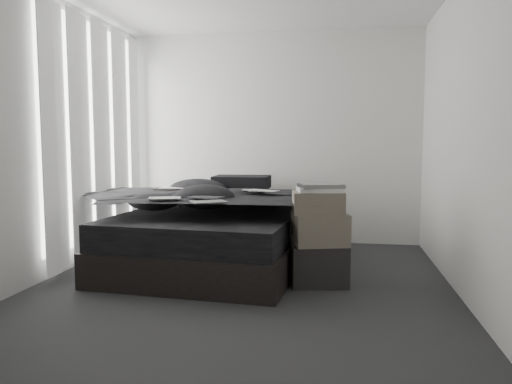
% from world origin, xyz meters
% --- Properties ---
extents(floor, '(3.60, 4.20, 0.01)m').
position_xyz_m(floor, '(0.00, 0.00, 0.00)').
color(floor, '#2B2C2E').
rests_on(floor, ground).
extents(wall_back, '(3.60, 0.01, 2.60)m').
position_xyz_m(wall_back, '(0.00, 2.10, 1.30)').
color(wall_back, silver).
rests_on(wall_back, ground).
extents(wall_front, '(3.60, 0.01, 2.60)m').
position_xyz_m(wall_front, '(0.00, -2.10, 1.30)').
color(wall_front, silver).
rests_on(wall_front, ground).
extents(wall_left, '(0.01, 4.20, 2.60)m').
position_xyz_m(wall_left, '(-1.80, 0.00, 1.30)').
color(wall_left, silver).
rests_on(wall_left, ground).
extents(wall_right, '(0.01, 4.20, 2.60)m').
position_xyz_m(wall_right, '(1.80, 0.00, 1.30)').
color(wall_right, silver).
rests_on(wall_right, ground).
extents(window_left, '(0.02, 2.00, 2.30)m').
position_xyz_m(window_left, '(-1.78, 0.90, 1.35)').
color(window_left, white).
rests_on(window_left, wall_left).
extents(curtain_left, '(0.06, 2.12, 2.48)m').
position_xyz_m(curtain_left, '(-1.73, 0.90, 1.28)').
color(curtain_left, white).
rests_on(curtain_left, wall_left).
extents(bed, '(1.93, 2.43, 0.31)m').
position_xyz_m(bed, '(-0.40, 0.76, 0.16)').
color(bed, black).
rests_on(bed, floor).
extents(mattress, '(1.86, 2.36, 0.24)m').
position_xyz_m(mattress, '(-0.40, 0.76, 0.43)').
color(mattress, black).
rests_on(mattress, bed).
extents(duvet, '(1.85, 2.10, 0.27)m').
position_xyz_m(duvet, '(-0.41, 0.70, 0.69)').
color(duvet, black).
rests_on(duvet, mattress).
extents(pillow_lower, '(0.73, 0.53, 0.16)m').
position_xyz_m(pillow_lower, '(-0.38, 1.65, 0.63)').
color(pillow_lower, black).
rests_on(pillow_lower, mattress).
extents(pillow_upper, '(0.65, 0.46, 0.14)m').
position_xyz_m(pillow_upper, '(-0.31, 1.62, 0.78)').
color(pillow_upper, black).
rests_on(pillow_upper, pillow_lower).
extents(laptop, '(0.43, 0.36, 0.03)m').
position_xyz_m(laptop, '(0.02, 0.78, 0.84)').
color(laptop, silver).
rests_on(laptop, duvet).
extents(comic_a, '(0.33, 0.26, 0.01)m').
position_xyz_m(comic_a, '(-0.73, 0.17, 0.83)').
color(comic_a, black).
rests_on(comic_a, duvet).
extents(comic_b, '(0.33, 0.27, 0.01)m').
position_xyz_m(comic_b, '(-0.39, 0.31, 0.83)').
color(comic_b, black).
rests_on(comic_b, duvet).
extents(comic_c, '(0.34, 0.31, 0.01)m').
position_xyz_m(comic_c, '(-0.27, -0.04, 0.84)').
color(comic_c, black).
rests_on(comic_c, duvet).
extents(side_stand, '(0.45, 0.45, 0.74)m').
position_xyz_m(side_stand, '(-0.99, 1.15, 0.37)').
color(side_stand, black).
rests_on(side_stand, floor).
extents(papers, '(0.29, 0.22, 0.01)m').
position_xyz_m(papers, '(-0.98, 1.14, 0.75)').
color(papers, white).
rests_on(papers, side_stand).
extents(floor_books, '(0.18, 0.20, 0.12)m').
position_xyz_m(floor_books, '(-1.51, 1.08, 0.06)').
color(floor_books, black).
rests_on(floor_books, floor).
extents(box_lower, '(0.55, 0.47, 0.36)m').
position_xyz_m(box_lower, '(0.65, 0.22, 0.18)').
color(box_lower, black).
rests_on(box_lower, floor).
extents(box_mid, '(0.53, 0.47, 0.27)m').
position_xyz_m(box_mid, '(0.66, 0.21, 0.49)').
color(box_mid, '#6A6054').
rests_on(box_mid, box_lower).
extents(box_upper, '(0.48, 0.41, 0.19)m').
position_xyz_m(box_upper, '(0.64, 0.21, 0.73)').
color(box_upper, '#6A6054').
rests_on(box_upper, box_mid).
extents(art_book_white, '(0.42, 0.36, 0.04)m').
position_xyz_m(art_book_white, '(0.65, 0.22, 0.84)').
color(art_book_white, silver).
rests_on(art_book_white, box_upper).
extents(art_book_snake, '(0.43, 0.38, 0.03)m').
position_xyz_m(art_book_snake, '(0.66, 0.21, 0.87)').
color(art_book_snake, silver).
rests_on(art_book_snake, art_book_white).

